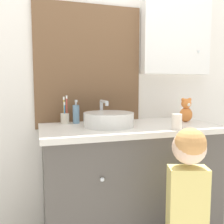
{
  "coord_description": "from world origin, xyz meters",
  "views": [
    {
      "loc": [
        -0.6,
        -1.26,
        1.15
      ],
      "look_at": [
        -0.14,
        0.26,
        0.98
      ],
      "focal_mm": 40.0,
      "sensor_mm": 36.0,
      "label": 1
    }
  ],
  "objects_px": {
    "soap_dispenser": "(76,114)",
    "teddy_bear": "(186,111)",
    "sink_basin": "(109,119)",
    "toothbrush_holder": "(65,117)",
    "child_figure": "(188,195)",
    "drinking_cup": "(177,122)"
  },
  "relations": [
    {
      "from": "child_figure",
      "to": "toothbrush_holder",
      "type": "bearing_deg",
      "value": 129.36
    },
    {
      "from": "teddy_bear",
      "to": "child_figure",
      "type": "bearing_deg",
      "value": -121.48
    },
    {
      "from": "toothbrush_holder",
      "to": "child_figure",
      "type": "relative_size",
      "value": 0.21
    },
    {
      "from": "sink_basin",
      "to": "toothbrush_holder",
      "type": "distance_m",
      "value": 0.33
    },
    {
      "from": "teddy_bear",
      "to": "drinking_cup",
      "type": "distance_m",
      "value": 0.35
    },
    {
      "from": "sink_basin",
      "to": "toothbrush_holder",
      "type": "relative_size",
      "value": 1.92
    },
    {
      "from": "drinking_cup",
      "to": "child_figure",
      "type": "bearing_deg",
      "value": -106.81
    },
    {
      "from": "soap_dispenser",
      "to": "toothbrush_holder",
      "type": "bearing_deg",
      "value": 177.35
    },
    {
      "from": "soap_dispenser",
      "to": "teddy_bear",
      "type": "bearing_deg",
      "value": -12.2
    },
    {
      "from": "drinking_cup",
      "to": "sink_basin",
      "type": "bearing_deg",
      "value": 147.73
    },
    {
      "from": "child_figure",
      "to": "teddy_bear",
      "type": "height_order",
      "value": "teddy_bear"
    },
    {
      "from": "toothbrush_holder",
      "to": "child_figure",
      "type": "xyz_separation_m",
      "value": [
        0.56,
        -0.68,
        -0.35
      ]
    },
    {
      "from": "toothbrush_holder",
      "to": "drinking_cup",
      "type": "bearing_deg",
      "value": -34.2
    },
    {
      "from": "child_figure",
      "to": "soap_dispenser",
      "type": "bearing_deg",
      "value": 125.32
    },
    {
      "from": "sink_basin",
      "to": "child_figure",
      "type": "bearing_deg",
      "value": -58.69
    },
    {
      "from": "sink_basin",
      "to": "teddy_bear",
      "type": "bearing_deg",
      "value": 2.2
    },
    {
      "from": "child_figure",
      "to": "drinking_cup",
      "type": "distance_m",
      "value": 0.44
    },
    {
      "from": "toothbrush_holder",
      "to": "teddy_bear",
      "type": "height_order",
      "value": "toothbrush_holder"
    },
    {
      "from": "sink_basin",
      "to": "soap_dispenser",
      "type": "xyz_separation_m",
      "value": [
        -0.19,
        0.19,
        0.02
      ]
    },
    {
      "from": "toothbrush_holder",
      "to": "child_figure",
      "type": "distance_m",
      "value": 0.94
    },
    {
      "from": "toothbrush_holder",
      "to": "soap_dispenser",
      "type": "xyz_separation_m",
      "value": [
        0.08,
        -0.0,
        0.02
      ]
    },
    {
      "from": "soap_dispenser",
      "to": "teddy_bear",
      "type": "height_order",
      "value": "teddy_bear"
    }
  ]
}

